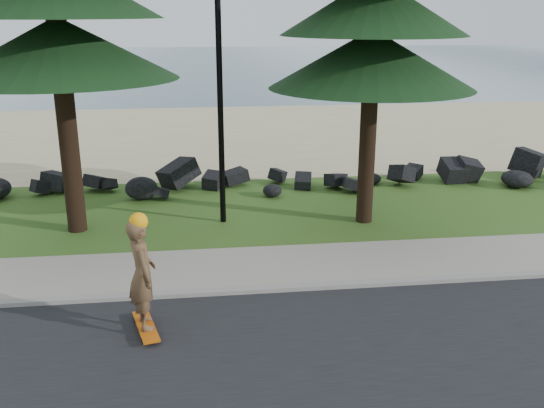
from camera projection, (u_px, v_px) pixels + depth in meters
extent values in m
plane|color=#3D5A1C|center=(231.00, 274.00, 12.12)|extent=(160.00, 160.00, 0.00)
cube|color=gray|center=(234.00, 291.00, 11.25)|extent=(160.00, 0.20, 0.10)
cube|color=gray|center=(230.00, 268.00, 12.30)|extent=(160.00, 2.00, 0.08)
cube|color=tan|center=(211.00, 134.00, 25.82)|extent=(160.00, 15.00, 0.01)
cube|color=#345564|center=(201.00, 63.00, 60.32)|extent=(160.00, 58.00, 0.01)
cylinder|color=black|center=(219.00, 57.00, 13.93)|extent=(0.14, 0.14, 8.00)
cube|color=#BE530B|center=(146.00, 326.00, 9.90)|extent=(0.53, 1.13, 0.04)
imported|color=brown|center=(142.00, 274.00, 9.61)|extent=(0.59, 0.76, 1.83)
sphere|color=#FFA30E|center=(138.00, 222.00, 9.34)|extent=(0.29, 0.29, 0.29)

